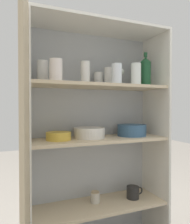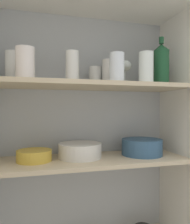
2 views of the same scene
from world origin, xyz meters
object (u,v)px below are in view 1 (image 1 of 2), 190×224
(storage_jar, at_px, (95,197))
(coffee_mug_primary, at_px, (133,192))
(serving_bowl_small, at_px, (59,136))
(plate_stack_white, at_px, (89,133))
(mixing_bowl_large, at_px, (132,130))
(wine_bottle, at_px, (145,71))

(storage_jar, bearing_deg, coffee_mug_primary, -7.50)
(serving_bowl_small, xyz_separation_m, storage_jar, (0.26, 0.02, -0.45))
(plate_stack_white, height_order, storage_jar, plate_stack_white)
(plate_stack_white, xyz_separation_m, mixing_bowl_large, (0.33, -0.02, 0.01))
(mixing_bowl_large, xyz_separation_m, coffee_mug_primary, (0.00, -0.01, -0.46))
(plate_stack_white, height_order, serving_bowl_small, plate_stack_white)
(mixing_bowl_large, height_order, serving_bowl_small, mixing_bowl_large)
(mixing_bowl_large, distance_m, serving_bowl_small, 0.55)
(serving_bowl_small, bearing_deg, storage_jar, 4.67)
(wine_bottle, xyz_separation_m, mixing_bowl_large, (-0.08, 0.06, -0.43))
(coffee_mug_primary, relative_size, storage_jar, 1.66)
(serving_bowl_small, bearing_deg, coffee_mug_primary, -1.67)
(serving_bowl_small, bearing_deg, mixing_bowl_large, -0.13)
(wine_bottle, distance_m, serving_bowl_small, 0.77)
(coffee_mug_primary, bearing_deg, serving_bowl_small, 178.33)
(mixing_bowl_large, distance_m, storage_jar, 0.55)
(plate_stack_white, distance_m, storage_jar, 0.46)
(serving_bowl_small, distance_m, coffee_mug_primary, 0.71)
(wine_bottle, height_order, storage_jar, wine_bottle)
(plate_stack_white, height_order, coffee_mug_primary, plate_stack_white)
(plate_stack_white, xyz_separation_m, serving_bowl_small, (-0.22, -0.02, -0.01))
(storage_jar, bearing_deg, wine_bottle, -12.17)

